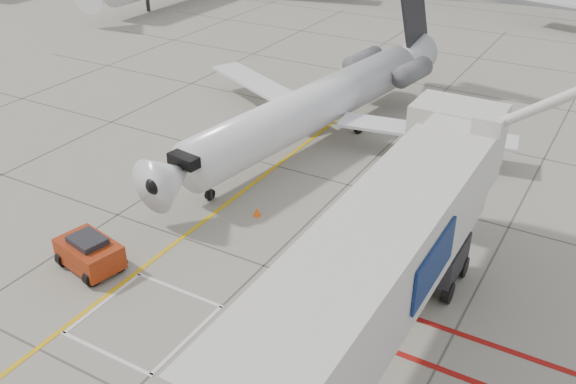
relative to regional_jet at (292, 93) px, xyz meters
The scene contains 8 objects.
ground_plane 14.74m from the regional_jet, 72.95° to the right, with size 260.00×260.00×0.00m, color gray.
regional_jet is the anchor object (origin of this frame).
jet_bridge 17.03m from the regional_jet, 52.63° to the right, with size 9.51×20.08×8.03m, color silver, non-canonical shape.
pushback_tug 13.70m from the regional_jet, 97.69° to the right, with size 2.66×1.66×1.55m, color #992C0E, non-canonical shape.
baggage_cart 9.95m from the regional_jet, 40.25° to the right, with size 2.10×1.33×1.33m, color #59585D, non-canonical shape.
ground_power_unit 12.85m from the regional_jet, 44.73° to the right, with size 2.66×1.55×2.11m, color #B8B7AF, non-canonical shape.
cone_nose 7.51m from the regional_jet, 74.13° to the right, with size 0.33×0.33×0.46m, color #FF5B0D.
cone_side 9.73m from the regional_jet, 45.94° to the right, with size 0.40×0.40×0.56m, color orange.
Camera 1 is at (11.58, -14.04, 15.50)m, focal length 40.00 mm.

